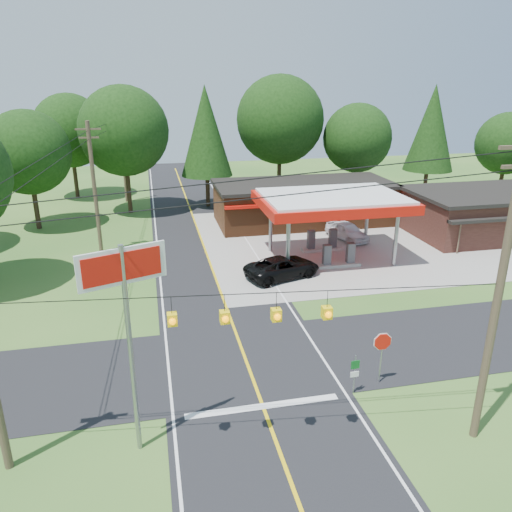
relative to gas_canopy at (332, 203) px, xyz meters
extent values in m
plane|color=#2F5E21|center=(-9.00, -13.00, -4.27)|extent=(120.00, 120.00, 0.00)
cube|color=black|center=(-9.00, -13.00, -4.26)|extent=(8.00, 120.00, 0.02)
cube|color=black|center=(-9.00, -13.00, -4.25)|extent=(70.00, 7.00, 0.02)
cube|color=yellow|center=(-9.00, -13.00, -4.24)|extent=(0.15, 110.00, 0.00)
cylinder|color=gray|center=(-4.00, -2.50, -2.17)|extent=(0.28, 0.28, 4.20)
cylinder|color=gray|center=(-4.00, 2.50, -2.17)|extent=(0.28, 0.28, 4.20)
cylinder|color=gray|center=(4.00, -2.50, -2.17)|extent=(0.28, 0.28, 4.20)
cylinder|color=gray|center=(4.00, 2.50, -2.17)|extent=(0.28, 0.28, 4.20)
cube|color=red|center=(0.00, 0.00, 0.08)|extent=(10.60, 7.40, 0.70)
cube|color=white|center=(0.00, 0.00, 0.48)|extent=(10.00, 7.00, 0.25)
cube|color=#9E9B93|center=(0.00, -1.80, -4.14)|extent=(3.20, 0.90, 0.22)
cube|color=#3F3F44|center=(-0.90, -1.80, -3.32)|extent=(0.55, 0.45, 1.50)
cube|color=#3F3F44|center=(0.90, -1.80, -3.32)|extent=(0.55, 0.45, 1.50)
cube|color=#9E9B93|center=(0.00, 1.80, -4.14)|extent=(3.20, 0.90, 0.22)
cube|color=#3F3F44|center=(-0.90, 1.80, -3.32)|extent=(0.55, 0.45, 1.50)
cube|color=#3F3F44|center=(0.90, 1.80, -3.32)|extent=(0.55, 0.45, 1.50)
cube|color=#593019|center=(1.00, 10.00, -2.52)|extent=(16.00, 7.00, 3.50)
cube|color=black|center=(1.00, 10.00, -0.62)|extent=(16.40, 7.40, 0.30)
cube|color=red|center=(1.00, 6.40, -1.57)|extent=(16.00, 0.50, 0.25)
cylinder|color=#473828|center=(-1.50, -20.00, 1.48)|extent=(0.30, 0.30, 11.50)
cylinder|color=#473828|center=(-17.00, 5.00, 0.73)|extent=(0.30, 0.30, 10.00)
cube|color=#473828|center=(-17.00, 5.00, 5.13)|extent=(1.80, 0.12, 0.12)
cube|color=#473828|center=(-17.00, 5.00, 4.53)|extent=(1.40, 0.12, 0.12)
cylinder|color=#473828|center=(-15.50, 22.00, 0.48)|extent=(0.30, 0.30, 9.50)
cube|color=yellow|center=(-12.55, -18.70, 1.23)|extent=(0.32, 0.32, 0.42)
cube|color=yellow|center=(-10.85, -18.90, 1.23)|extent=(0.32, 0.32, 0.42)
cube|color=yellow|center=(-9.15, -19.10, 1.23)|extent=(0.32, 0.32, 0.42)
cube|color=yellow|center=(-7.45, -19.30, 1.23)|extent=(0.32, 0.32, 0.42)
cylinder|color=#332316|center=(-23.00, 13.00, -2.29)|extent=(0.44, 0.44, 3.96)
sphere|color=black|center=(-23.00, 13.00, 2.55)|extent=(7.26, 7.26, 7.26)
cylinder|color=#332316|center=(-15.00, 17.00, -1.93)|extent=(0.44, 0.44, 4.68)
sphere|color=black|center=(-15.00, 17.00, 3.79)|extent=(8.58, 8.58, 8.58)
cylinder|color=#332316|center=(-7.00, 18.00, -2.11)|extent=(0.44, 0.44, 4.32)
cone|color=black|center=(-7.00, 18.00, 3.53)|extent=(5.28, 5.28, 9.00)
cylinder|color=#332316|center=(1.00, 19.00, -1.75)|extent=(0.44, 0.44, 5.04)
sphere|color=black|center=(1.00, 19.00, 4.41)|extent=(9.24, 9.24, 9.24)
cylinder|color=#332316|center=(9.00, 17.00, -2.29)|extent=(0.44, 0.44, 3.96)
sphere|color=black|center=(9.00, 17.00, 2.55)|extent=(7.26, 7.26, 7.26)
cylinder|color=#332316|center=(17.00, 16.00, -2.11)|extent=(0.44, 0.44, 4.32)
cone|color=black|center=(17.00, 16.00, 3.53)|extent=(5.28, 5.28, 9.00)
cylinder|color=#332316|center=(25.00, 14.00, -2.47)|extent=(0.44, 0.44, 3.60)
sphere|color=black|center=(25.00, 14.00, 1.93)|extent=(6.60, 6.60, 6.60)
cylinder|color=#332316|center=(-21.00, 25.00, -2.11)|extent=(0.44, 0.44, 4.32)
sphere|color=black|center=(-21.00, 25.00, 3.17)|extent=(7.92, 7.92, 7.92)
imported|color=black|center=(-4.50, -3.00, -3.54)|extent=(6.63, 6.63, 1.46)
imported|color=white|center=(3.00, 4.00, -3.52)|extent=(5.44, 5.44, 1.49)
cylinder|color=gray|center=(-14.00, -18.00, -0.30)|extent=(0.18, 0.18, 7.93)
cube|color=white|center=(-14.00, -18.00, 2.94)|extent=(2.78, 1.12, 1.25)
cube|color=red|center=(-14.00, -18.05, 2.94)|extent=(2.45, 0.98, 0.96)
cylinder|color=gray|center=(-3.53, -16.00, -3.07)|extent=(0.07, 0.07, 2.39)
cylinder|color=gray|center=(-4.97, -16.50, -3.32)|extent=(0.06, 0.06, 1.89)
cube|color=#0C591E|center=(-4.97, -16.54, -2.81)|extent=(0.39, 0.04, 0.39)
cube|color=white|center=(-4.97, -16.54, -3.29)|extent=(0.39, 0.04, 0.26)
camera|label=1|loc=(-12.96, -33.54, 8.68)|focal=35.00mm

